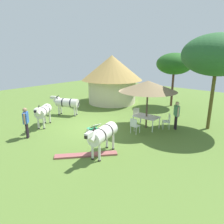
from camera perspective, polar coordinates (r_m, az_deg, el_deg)
The scene contains 16 objects.
ground_plane at distance 12.86m, azimuth -5.07°, elevation -4.27°, with size 36.00×36.00×0.00m, color #55732F.
thatched_hut at distance 18.84m, azimuth -0.02°, elevation 9.77°, with size 5.46×5.46×4.27m.
shade_umbrella at distance 12.30m, azimuth 9.93°, elevation 7.10°, with size 3.43×3.43×2.91m.
patio_dining_table at distance 12.74m, azimuth 9.52°, elevation -1.48°, with size 1.49×0.97×0.74m.
patio_chair_east_end at distance 11.76m, azimuth 6.24°, elevation -3.58°, with size 0.44×0.42×0.90m.
patio_chair_west_end at distance 12.92m, azimuth 15.12°, elevation -2.24°, with size 0.60×0.60×0.90m.
patio_chair_near_lawn at distance 13.84m, azimuth 6.91°, elevation -0.56°, with size 0.58×0.59×0.90m.
guest_beside_umbrella at distance 12.81m, azimuth 17.46°, elevation -0.20°, with size 0.47×0.49×1.71m.
standing_watcher at distance 11.89m, azimuth -22.77°, elevation -2.05°, with size 0.48×0.46×1.69m.
striped_lounge_chair at distance 11.95m, azimuth -5.14°, elevation -4.59°, with size 0.92×0.73×0.63m.
zebra_nearest_camera at distance 15.47m, azimuth -12.49°, elevation 2.48°, with size 2.11×1.33×1.46m.
zebra_by_umbrella at distance 13.44m, azimuth -18.57°, elevation 0.11°, with size 1.53×1.78×1.49m.
zebra_toward_hut at distance 9.16m, azimuth -2.65°, elevation -6.17°, with size 0.98×2.31×1.53m.
acacia_tree_behind_hut at distance 18.23m, azimuth 16.90°, elevation 12.65°, with size 2.94×2.94×4.48m.
acacia_tree_right_background at distance 13.18m, azimuth 27.23°, elevation 13.88°, with size 3.90×3.90×5.52m.
brick_patio_kerb at distance 9.53m, azimuth -7.14°, elevation -11.69°, with size 2.80×0.36×0.08m, color #96514F.
Camera 1 is at (8.72, -8.33, 4.46)m, focal length 32.97 mm.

